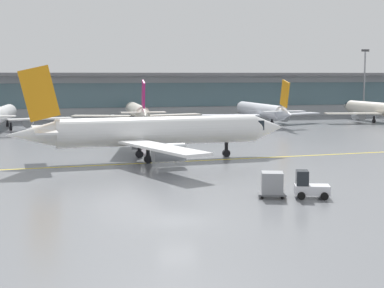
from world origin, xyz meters
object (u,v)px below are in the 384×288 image
object	(u,v)px
gate_airplane_3	(137,112)
apron_light_mast_1	(364,80)
taxiing_regional_jet	(156,132)
gate_airplane_5	(378,109)
gate_airplane_4	(261,111)
gate_airplane_2	(1,115)
cargo_dolly_lead	(272,184)
baggage_tug	(309,186)

from	to	relation	value
gate_airplane_3	apron_light_mast_1	world-z (taller)	apron_light_mast_1
gate_airplane_3	taxiing_regional_jet	world-z (taller)	taxiing_regional_jet
gate_airplane_5	gate_airplane_4	bearing A→B (deg)	83.78
gate_airplane_2	gate_airplane_3	world-z (taller)	same
gate_airplane_5	apron_light_mast_1	xyz separation A→B (m)	(6.54, 16.85, 5.57)
gate_airplane_4	apron_light_mast_1	size ratio (longest dim) A/B	1.71
cargo_dolly_lead	gate_airplane_2	bearing A→B (deg)	130.23
cargo_dolly_lead	apron_light_mast_1	xyz separation A→B (m)	(52.58, 77.84, 7.04)
gate_airplane_2	taxiing_regional_jet	world-z (taller)	taxiing_regional_jet
taxiing_regional_jet	cargo_dolly_lead	xyz separation A→B (m)	(5.05, -21.44, -2.03)
gate_airplane_2	baggage_tug	size ratio (longest dim) A/B	8.72
taxiing_regional_jet	apron_light_mast_1	bearing A→B (deg)	40.57
gate_airplane_2	gate_airplane_4	world-z (taller)	same
gate_airplane_4	taxiing_regional_jet	world-z (taller)	taxiing_regional_jet
gate_airplane_3	cargo_dolly_lead	xyz separation A→B (m)	(0.64, -65.12, -1.47)
gate_airplane_3	baggage_tug	world-z (taller)	gate_airplane_3
gate_airplane_5	cargo_dolly_lead	bearing A→B (deg)	139.02
gate_airplane_2	gate_airplane_3	distance (m)	23.77
gate_airplane_4	apron_light_mast_1	distance (m)	34.75
gate_airplane_2	apron_light_mast_1	distance (m)	78.64
taxiing_regional_jet	baggage_tug	bearing A→B (deg)	-74.88
cargo_dolly_lead	baggage_tug	bearing A→B (deg)	-0.00
taxiing_regional_jet	cargo_dolly_lead	size ratio (longest dim) A/B	12.39
cargo_dolly_lead	apron_light_mast_1	distance (m)	94.20
baggage_tug	gate_airplane_4	bearing A→B (deg)	91.49
gate_airplane_2	gate_airplane_3	bearing A→B (deg)	-76.27
gate_airplane_2	apron_light_mast_1	bearing A→B (deg)	-73.04
taxiing_regional_jet	baggage_tug	world-z (taller)	taxiing_regional_jet
gate_airplane_3	gate_airplane_5	size ratio (longest dim) A/B	1.00
gate_airplane_3	gate_airplane_4	distance (m)	23.05
gate_airplane_3	gate_airplane_4	xyz separation A→B (m)	(22.83, -3.18, 0.00)
taxiing_regional_jet	gate_airplane_3	bearing A→B (deg)	80.43
taxiing_regional_jet	gate_airplane_2	bearing A→B (deg)	111.68
apron_light_mast_1	baggage_tug	bearing A→B (deg)	-122.40
gate_airplane_4	gate_airplane_5	xyz separation A→B (m)	(23.85, -0.95, 0.00)
gate_airplane_2	taxiing_regional_jet	bearing A→B (deg)	-149.58
gate_airplane_3	taxiing_regional_jet	size ratio (longest dim) A/B	0.82
gate_airplane_2	apron_light_mast_1	size ratio (longest dim) A/B	1.71
gate_airplane_5	cargo_dolly_lead	distance (m)	76.43
gate_airplane_5	cargo_dolly_lead	world-z (taller)	gate_airplane_5
taxiing_regional_jet	baggage_tug	size ratio (longest dim) A/B	10.65
gate_airplane_5	baggage_tug	world-z (taller)	gate_airplane_5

